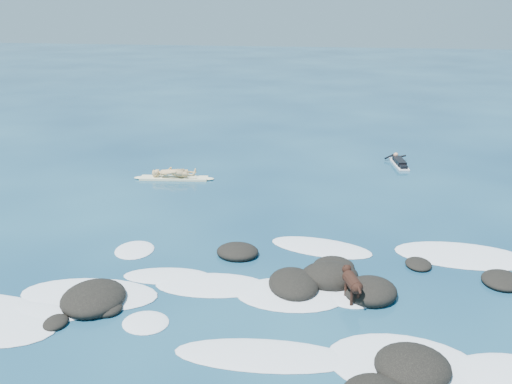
# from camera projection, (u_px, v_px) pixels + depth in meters

# --- Properties ---
(ground) EXTENTS (160.00, 160.00, 0.00)m
(ground) POSITION_uv_depth(u_px,v_px,m) (283.00, 276.00, 14.73)
(ground) COLOR #0A2642
(ground) RESTS_ON ground
(reef_rocks) EXTENTS (12.16, 7.15, 0.65)m
(reef_rocks) POSITION_uv_depth(u_px,v_px,m) (304.00, 298.00, 13.38)
(reef_rocks) COLOR black
(reef_rocks) RESTS_ON ground
(breaking_foam) EXTENTS (15.73, 7.74, 0.12)m
(breaking_foam) POSITION_uv_depth(u_px,v_px,m) (257.00, 300.00, 13.53)
(breaking_foam) COLOR white
(breaking_foam) RESTS_ON ground
(standing_surfer_rig) EXTENTS (3.24, 0.89, 1.84)m
(standing_surfer_rig) POSITION_uv_depth(u_px,v_px,m) (173.00, 162.00, 22.55)
(standing_surfer_rig) COLOR #F5F2C4
(standing_surfer_rig) RESTS_ON ground
(paddling_surfer_rig) EXTENTS (1.01, 2.20, 0.38)m
(paddling_surfer_rig) POSITION_uv_depth(u_px,v_px,m) (399.00, 162.00, 24.75)
(paddling_surfer_rig) COLOR white
(paddling_surfer_rig) RESTS_ON ground
(dog) EXTENTS (0.58, 1.18, 0.78)m
(dog) POSITION_uv_depth(u_px,v_px,m) (352.00, 281.00, 13.36)
(dog) COLOR black
(dog) RESTS_ON ground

